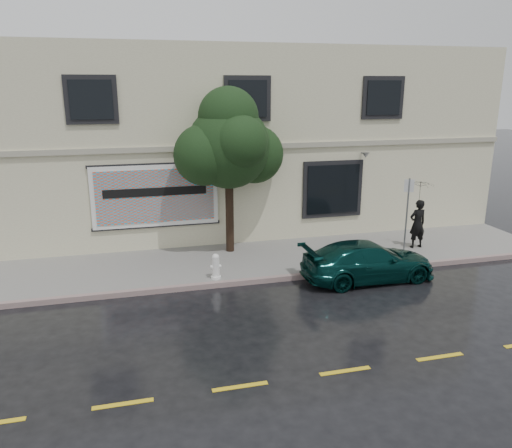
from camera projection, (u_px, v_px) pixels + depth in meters
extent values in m
plane|color=black|center=(291.00, 302.00, 13.45)|extent=(90.00, 90.00, 0.00)
cube|color=gray|center=(260.00, 260.00, 16.46)|extent=(20.00, 3.50, 0.15)
cube|color=gray|center=(275.00, 279.00, 14.83)|extent=(20.00, 0.18, 0.16)
cube|color=gold|center=(345.00, 371.00, 10.18)|extent=(19.00, 0.12, 0.01)
cube|color=beige|center=(225.00, 138.00, 20.90)|extent=(20.00, 8.00, 7.00)
cube|color=#9E9984|center=(248.00, 147.00, 17.11)|extent=(20.00, 0.12, 0.18)
cube|color=black|center=(333.00, 189.00, 18.32)|extent=(2.30, 0.10, 2.10)
cube|color=black|center=(333.00, 189.00, 18.26)|extent=(2.00, 0.05, 1.80)
cube|color=black|center=(91.00, 100.00, 15.42)|extent=(1.30, 0.05, 1.20)
cube|color=black|center=(248.00, 99.00, 16.62)|extent=(1.30, 0.05, 1.20)
cube|color=black|center=(384.00, 98.00, 17.82)|extent=(1.30, 0.05, 1.20)
cube|color=white|center=(156.00, 196.00, 16.73)|extent=(4.20, 0.06, 2.10)
cube|color=#E15432|center=(156.00, 196.00, 16.69)|extent=(3.90, 0.04, 1.80)
cube|color=black|center=(157.00, 226.00, 17.04)|extent=(4.30, 0.10, 0.10)
cube|color=black|center=(154.00, 165.00, 16.47)|extent=(4.30, 0.10, 0.10)
cube|color=black|center=(155.00, 192.00, 16.62)|extent=(3.40, 0.02, 0.28)
imported|color=#072E2B|center=(368.00, 261.00, 14.83)|extent=(4.03, 1.83, 1.17)
imported|color=black|center=(417.00, 224.00, 17.25)|extent=(0.65, 0.45, 1.71)
imported|color=black|center=(421.00, 190.00, 16.93)|extent=(1.02, 1.02, 0.69)
cylinder|color=black|center=(230.00, 215.00, 16.79)|extent=(0.27, 0.27, 2.51)
sphere|color=black|center=(229.00, 147.00, 16.17)|extent=(2.72, 2.72, 2.72)
cylinder|color=white|center=(216.00, 277.00, 14.66)|extent=(0.29, 0.29, 0.08)
cylinder|color=white|center=(216.00, 267.00, 14.58)|extent=(0.21, 0.21, 0.54)
sphere|color=white|center=(216.00, 257.00, 14.50)|extent=(0.21, 0.21, 0.21)
cylinder|color=white|center=(216.00, 266.00, 14.57)|extent=(0.31, 0.10, 0.10)
cylinder|color=gray|center=(407.00, 217.00, 16.49)|extent=(0.06, 0.06, 2.58)
cube|color=silver|center=(409.00, 186.00, 16.21)|extent=(0.30, 0.15, 0.42)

